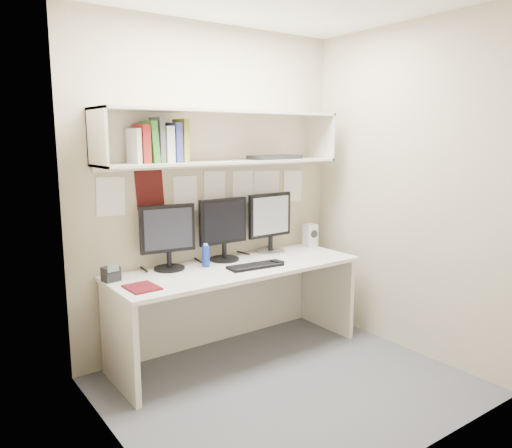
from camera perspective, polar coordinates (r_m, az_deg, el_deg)
floor at (r=3.69m, az=3.71°, el=-17.97°), size 2.40×2.00×0.01m
wall_back at (r=4.10m, az=-5.02°, el=3.97°), size 2.40×0.02×2.60m
wall_front at (r=2.60m, az=18.14°, el=0.07°), size 2.40×0.02×2.60m
wall_left at (r=2.69m, az=-16.13°, el=0.47°), size 0.02×2.00×2.60m
wall_right at (r=4.15m, az=16.84°, el=3.65°), size 0.02×2.00×2.60m
desk at (r=4.02m, az=-2.21°, el=-9.82°), size 2.00×0.70×0.73m
overhead_hutch at (r=3.96m, az=-4.06°, el=9.86°), size 2.00×0.38×0.40m
pinned_papers at (r=4.10m, az=-4.96°, el=3.26°), size 1.92×0.01×0.48m
monitor_left at (r=3.81m, az=-10.04°, el=-1.22°), size 0.42×0.23×0.49m
monitor_center at (r=4.04m, az=-3.73°, el=-0.36°), size 0.44×0.24×0.51m
monitor_right at (r=4.31m, az=1.62°, el=0.36°), size 0.44×0.24×0.52m
keyboard at (r=3.86m, az=-0.09°, el=-4.82°), size 0.45×0.19×0.02m
mouse at (r=3.95m, az=2.43°, el=-4.41°), size 0.08×0.11×0.03m
speaker at (r=4.60m, az=6.21°, el=-1.29°), size 0.11×0.12×0.21m
blue_bottle at (r=3.88m, az=-5.76°, el=-3.64°), size 0.06×0.06×0.18m
maroon_notebook at (r=3.43m, az=-12.90°, el=-7.08°), size 0.20×0.24×0.01m
desk_phone at (r=3.63m, az=-16.24°, el=-5.48°), size 0.12×0.12×0.13m
book_stack at (r=3.67m, az=-11.03°, el=9.10°), size 0.40×0.20×0.32m
hutch_tray at (r=4.16m, az=2.17°, el=7.63°), size 0.48×0.22×0.03m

